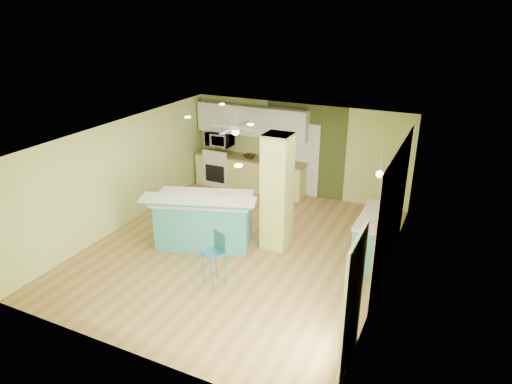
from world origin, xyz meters
TOP-DOWN VIEW (x-y plane):
  - floor at (0.00, 0.00)m, footprint 6.00×7.00m
  - ceiling at (0.00, 0.00)m, footprint 6.00×7.00m
  - wall_back at (0.00, 3.50)m, footprint 6.00×0.01m
  - wall_front at (0.00, -3.50)m, footprint 6.00×0.01m
  - wall_left at (-3.00, 0.00)m, footprint 0.01×7.00m
  - wall_right at (3.00, 0.00)m, footprint 0.01×7.00m
  - wood_panel at (2.99, 0.60)m, footprint 0.02×3.40m
  - olive_accent at (0.20, 3.49)m, footprint 2.20×0.02m
  - interior_door at (0.20, 3.46)m, footprint 0.82×0.05m
  - french_door at (2.97, -2.30)m, footprint 0.04×1.08m
  - column at (0.65, 0.50)m, footprint 0.55×0.55m
  - kitchen_run at (-1.30, 3.20)m, footprint 3.25×0.63m
  - stove at (-2.25, 3.19)m, footprint 0.76×0.66m
  - upper_cabinets at (-1.30, 3.32)m, footprint 3.20×0.34m
  - microwave at (-2.25, 3.20)m, footprint 0.70×0.48m
  - ceiling_fan at (-1.10, 2.00)m, footprint 1.41×1.41m
  - pendant_lamp at (2.65, 0.75)m, footprint 0.14×0.14m
  - wall_decor at (2.96, 0.80)m, footprint 0.03×0.90m
  - peninsula at (-0.80, -0.09)m, footprint 2.49×1.88m
  - bar_stool at (0.21, -1.30)m, footprint 0.46×0.46m
  - side_counter at (2.70, 0.76)m, footprint 0.67×1.57m
  - fruit_bowl at (-1.29, 3.16)m, footprint 0.39×0.39m
  - canister at (-0.47, 0.14)m, footprint 0.15×0.15m

SIDE VIEW (x-z plane):
  - floor at x=0.00m, z-range -0.01..0.00m
  - stove at x=-2.25m, z-range -0.08..1.00m
  - kitchen_run at x=-1.30m, z-range 0.00..0.94m
  - side_counter at x=2.70m, z-range 0.00..1.01m
  - peninsula at x=-0.80m, z-range -0.05..1.21m
  - bar_stool at x=0.21m, z-range 0.18..1.22m
  - fruit_bowl at x=-1.29m, z-range 0.94..1.02m
  - interior_door at x=0.20m, z-range 0.00..2.00m
  - french_door at x=2.97m, z-range 0.00..2.10m
  - canister at x=-0.47m, z-range 1.09..1.23m
  - wall_back at x=0.00m, z-range 0.00..2.50m
  - wall_front at x=0.00m, z-range 0.00..2.50m
  - wall_left at x=-3.00m, z-range 0.00..2.50m
  - wall_right at x=3.00m, z-range 0.00..2.50m
  - wood_panel at x=2.99m, z-range 0.00..2.50m
  - olive_accent at x=0.20m, z-range 0.00..2.50m
  - column at x=0.65m, z-range 0.00..2.50m
  - microwave at x=-2.25m, z-range 1.16..1.55m
  - wall_decor at x=2.96m, z-range 1.20..1.90m
  - pendant_lamp at x=2.65m, z-range 1.54..2.23m
  - upper_cabinets at x=-1.30m, z-range 1.55..2.35m
  - ceiling_fan at x=-1.10m, z-range 1.77..2.38m
  - ceiling at x=0.00m, z-range 2.50..2.51m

